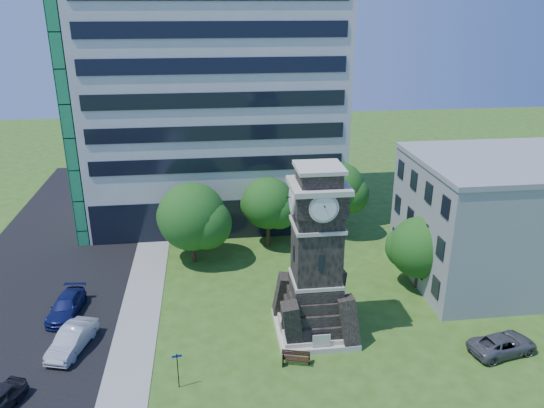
{
  "coord_description": "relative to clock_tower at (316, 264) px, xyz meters",
  "views": [
    {
      "loc": [
        -3.87,
        -29.25,
        21.84
      ],
      "look_at": [
        0.74,
        7.94,
        7.49
      ],
      "focal_mm": 35.0,
      "sensor_mm": 36.0,
      "label": 1
    }
  ],
  "objects": [
    {
      "name": "street_sign",
      "position": [
        -9.26,
        -4.77,
        -3.78
      ],
      "size": [
        0.58,
        0.06,
        2.4
      ],
      "rotation": [
        0.0,
        0.0,
        0.16
      ],
      "color": "black",
      "rests_on": "ground"
    },
    {
      "name": "ground",
      "position": [
        -3.0,
        -2.0,
        -5.28
      ],
      "size": [
        160.0,
        160.0,
        0.0
      ],
      "primitive_type": "plane",
      "color": "#335518",
      "rests_on": "ground"
    },
    {
      "name": "car_street_north",
      "position": [
        -17.85,
        4.35,
        -4.58
      ],
      "size": [
        2.4,
        4.99,
        1.4
      ],
      "primitive_type": "imported",
      "rotation": [
        0.0,
        0.0,
        -0.09
      ],
      "color": "#121A51",
      "rests_on": "ground"
    },
    {
      "name": "tree_east",
      "position": [
        9.56,
        5.01,
        -1.82
      ],
      "size": [
        5.42,
        4.93,
        6.07
      ],
      "rotation": [
        0.0,
        0.0,
        0.25
      ],
      "color": "#332114",
      "rests_on": "ground"
    },
    {
      "name": "street",
      "position": [
        -21.0,
        3.0,
        -5.27
      ],
      "size": [
        14.0,
        80.0,
        0.02
      ],
      "primitive_type": "cube",
      "color": "black",
      "rests_on": "ground"
    },
    {
      "name": "park_bench",
      "position": [
        -1.86,
        -3.45,
        -4.79
      ],
      "size": [
        1.8,
        0.48,
        0.93
      ],
      "rotation": [
        0.0,
        0.0,
        -0.26
      ],
      "color": "black",
      "rests_on": "ground"
    },
    {
      "name": "office_tall",
      "position": [
        -6.2,
        23.84,
        8.94
      ],
      "size": [
        26.2,
        15.11,
        28.6
      ],
      "color": "silver",
      "rests_on": "ground"
    },
    {
      "name": "clock_tower",
      "position": [
        0.0,
        0.0,
        0.0
      ],
      "size": [
        5.4,
        5.4,
        12.22
      ],
      "color": "beige",
      "rests_on": "ground"
    },
    {
      "name": "tree_nc",
      "position": [
        -1.52,
        14.28,
        -1.07
      ],
      "size": [
        5.33,
        4.85,
        6.82
      ],
      "rotation": [
        0.0,
        0.0,
        0.27
      ],
      "color": "#332114",
      "rests_on": "ground"
    },
    {
      "name": "tree_nw",
      "position": [
        -8.46,
        11.89,
        -1.09
      ],
      "size": [
        6.58,
        5.98,
        7.36
      ],
      "rotation": [
        0.0,
        0.0,
        -0.29
      ],
      "color": "#332114",
      "rests_on": "ground"
    },
    {
      "name": "car_street_mid",
      "position": [
        -16.45,
        -0.1,
        -4.52
      ],
      "size": [
        2.82,
        4.91,
        1.53
      ],
      "primitive_type": "imported",
      "rotation": [
        0.0,
        0.0,
        -0.28
      ],
      "color": "#B6BBBF",
      "rests_on": "ground"
    },
    {
      "name": "office_low",
      "position": [
        16.97,
        6.0,
        -0.07
      ],
      "size": [
        15.2,
        12.2,
        10.4
      ],
      "color": "gray",
      "rests_on": "ground"
    },
    {
      "name": "car_east_lot",
      "position": [
        11.92,
        -3.95,
        -4.64
      ],
      "size": [
        4.98,
        3.07,
        1.29
      ],
      "primitive_type": "imported",
      "rotation": [
        0.0,
        0.0,
        1.78
      ],
      "color": "#57575D",
      "rests_on": "ground"
    },
    {
      "name": "sidewalk",
      "position": [
        -12.5,
        3.0,
        -5.25
      ],
      "size": [
        3.0,
        70.0,
        0.06
      ],
      "primitive_type": "cube",
      "color": "gray",
      "rests_on": "ground"
    },
    {
      "name": "tree_ne",
      "position": [
        5.57,
        15.93,
        -0.46
      ],
      "size": [
        5.46,
        4.97,
        7.5
      ],
      "rotation": [
        0.0,
        0.0,
        -0.2
      ],
      "color": "#332114",
      "rests_on": "ground"
    }
  ]
}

